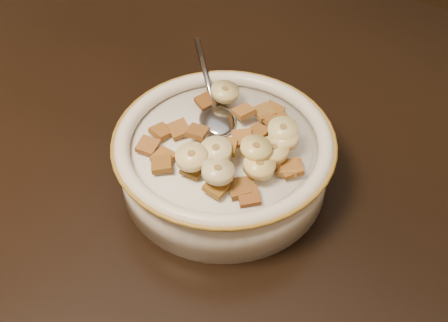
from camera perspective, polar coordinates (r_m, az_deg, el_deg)
The scene contains 41 objects.
table at distance 0.76m, azimuth -13.15°, elevation 5.38°, with size 1.40×0.90×0.04m, color black.
chair at distance 1.27m, azimuth 12.11°, elevation 9.09°, with size 0.41×0.41×0.93m, color black.
cereal_bowl at distance 0.61m, azimuth 0.00°, elevation -0.21°, with size 0.22×0.22×0.05m, color silver.
milk at distance 0.59m, azimuth 0.00°, elevation 1.59°, with size 0.18×0.18×0.00m, color white.
spoon at distance 0.61m, azimuth -0.68°, elevation 4.20°, with size 0.04×0.05×0.01m, color gray.
cereal_square_0 at distance 0.59m, azimuth -6.37°, elevation 3.00°, with size 0.02×0.02×0.01m, color brown.
cereal_square_1 at distance 0.56m, azimuth 6.97°, elevation -0.65°, with size 0.02×0.02×0.01m, color brown.
cereal_square_2 at distance 0.57m, azimuth 1.84°, elevation 2.31°, with size 0.02×0.02×0.01m, color brown.
cereal_square_3 at distance 0.59m, azimuth -4.60°, elevation 3.25°, with size 0.02×0.02×0.01m, color brown.
cereal_square_4 at distance 0.58m, azimuth 3.52°, elevation 2.93°, with size 0.02×0.02×0.01m, color brown.
cereal_square_5 at distance 0.61m, azimuth 5.31°, elevation 4.30°, with size 0.02×0.02×0.01m, color #643510.
cereal_square_6 at distance 0.62m, azimuth 5.03°, elevation 5.03°, with size 0.02×0.02×0.01m, color brown.
cereal_square_7 at distance 0.56m, azimuth 4.39°, elevation -0.28°, with size 0.02×0.02×0.01m, color #986232.
cereal_square_8 at distance 0.60m, azimuth 5.06°, elevation 4.15°, with size 0.02×0.02×0.01m, color brown.
cereal_square_9 at distance 0.57m, azimuth -6.15°, elevation 0.38°, with size 0.02×0.02×0.01m, color #9A561C.
cereal_square_10 at distance 0.53m, azimuth 2.52°, elevation -3.59°, with size 0.02×0.02×0.01m, color brown.
cereal_square_11 at distance 0.58m, azimuth -2.73°, elevation 2.98°, with size 0.02×0.02×0.01m, color brown.
cereal_square_12 at distance 0.54m, azimuth 1.57°, elevation -2.89°, with size 0.02×0.02×0.01m, color brown.
cereal_square_13 at distance 0.56m, azimuth 6.52°, elevation -0.78°, with size 0.02×0.02×0.01m, color olive.
cereal_square_14 at distance 0.55m, azimuth 6.84°, elevation -0.77°, with size 0.02×0.02×0.01m, color #95591A.
cereal_square_15 at distance 0.55m, azimuth -3.23°, elevation -0.76°, with size 0.02×0.02×0.01m, color brown.
cereal_square_16 at distance 0.63m, azimuth -0.23°, elevation 6.60°, with size 0.02×0.02×0.01m, color brown.
cereal_square_17 at distance 0.56m, azimuth 0.08°, elevation 1.55°, with size 0.02×0.02×0.01m, color brown.
cereal_square_18 at distance 0.61m, azimuth 4.06°, elevation 4.99°, with size 0.02×0.02×0.01m, color olive.
cereal_square_19 at distance 0.54m, azimuth 2.07°, elevation -2.62°, with size 0.02×0.02×0.01m, color brown.
cereal_square_20 at distance 0.60m, azimuth 2.02°, elevation 5.05°, with size 0.02×0.02×0.01m, color brown.
cereal_square_21 at distance 0.56m, azimuth -6.36°, elevation -0.32°, with size 0.02×0.02×0.01m, color brown.
cereal_square_22 at distance 0.56m, azimuth -0.87°, elevation 1.17°, with size 0.02×0.02×0.01m, color brown.
cereal_square_23 at distance 0.58m, azimuth -7.73°, elevation 1.54°, with size 0.02×0.02×0.01m, color brown.
cereal_square_24 at distance 0.56m, azimuth 0.24°, elevation 1.36°, with size 0.02×0.02×0.01m, color #8F5C20.
cereal_square_25 at distance 0.53m, azimuth -0.80°, elevation -2.71°, with size 0.02×0.02×0.01m, color brown.
cereal_square_26 at distance 0.63m, azimuth -1.84°, elevation 6.09°, with size 0.02×0.02×0.01m, color brown.
banana_slice_0 at distance 0.54m, azimuth -0.83°, elevation 1.06°, with size 0.03×0.03×0.01m, color #FDEDA6.
banana_slice_1 at distance 0.62m, azimuth 0.11°, elevation 7.05°, with size 0.03×0.03×0.01m, color #CBB483.
banana_slice_2 at distance 0.53m, azimuth -0.63°, elevation -1.03°, with size 0.03×0.03×0.01m, color beige.
banana_slice_3 at distance 0.54m, azimuth 3.61°, elevation -0.47°, with size 0.03×0.03×0.01m, color #D2C170.
banana_slice_4 at distance 0.57m, azimuth 6.10°, elevation 2.33°, with size 0.03×0.03×0.01m, color beige.
banana_slice_5 at distance 0.54m, azimuth -3.32°, elevation 0.43°, with size 0.03×0.03×0.01m, color #F6D68A.
banana_slice_6 at distance 0.56m, azimuth 5.01°, elevation 1.13°, with size 0.03×0.03×0.01m, color #E2C480.
banana_slice_7 at distance 0.55m, azimuth 3.27°, elevation 1.27°, with size 0.03×0.03×0.01m, color #DBBD6E.
banana_slice_8 at distance 0.57m, azimuth 6.02°, elevation 3.13°, with size 0.03×0.03×0.01m, color #CFC483.
Camera 1 is at (0.45, -0.39, 1.22)m, focal length 45.00 mm.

